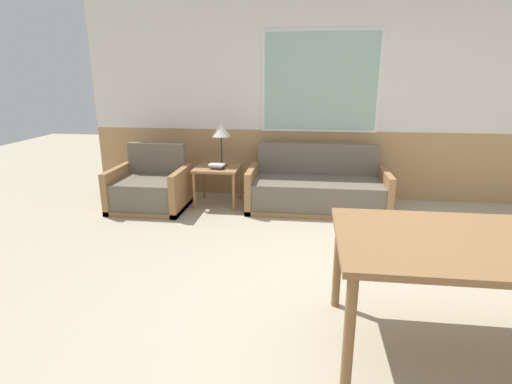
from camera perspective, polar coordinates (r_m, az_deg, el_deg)
name	(u,v)px	position (r m, az deg, el deg)	size (l,w,h in m)	color
ground_plane	(371,292)	(3.42, 16.13, -13.61)	(16.00, 16.00, 0.00)	#B2A58C
wall_back	(349,99)	(5.59, 13.09, 12.82)	(7.20, 0.09, 2.70)	tan
couch	(317,191)	(5.18, 8.68, 0.19)	(1.76, 0.80, 0.80)	#9E7042
armchair	(150,190)	(5.32, -14.89, 0.29)	(0.93, 0.76, 0.80)	#9E7042
side_table	(218,172)	(5.29, -5.50, 2.80)	(0.58, 0.58, 0.51)	#9E7042
table_lamp	(221,131)	(5.28, -5.01, 8.63)	(0.25, 0.25, 0.56)	#262628
book_stack	(217,166)	(5.17, -5.56, 3.73)	(0.21, 0.18, 0.06)	black
dining_table	(502,252)	(2.73, 31.66, -7.32)	(1.89, 0.99, 0.75)	olive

